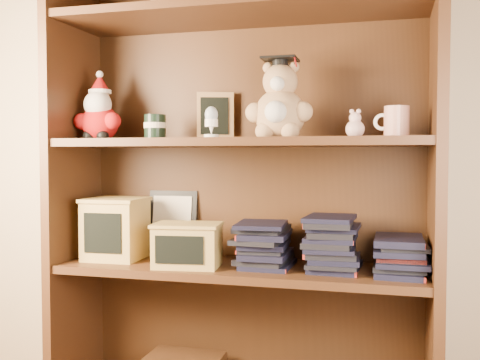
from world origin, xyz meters
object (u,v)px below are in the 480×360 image
object	(u,v)px
teacher_mug	(396,122)
bookcase	(243,192)
grad_teddy_bear	(280,107)
treats_box	(116,228)

from	to	relation	value
teacher_mug	bookcase	bearing A→B (deg)	173.89
teacher_mug	grad_teddy_bear	bearing A→B (deg)	-178.72
treats_box	grad_teddy_bear	bearing A→B (deg)	-0.69
bookcase	treats_box	distance (m)	0.45
grad_teddy_bear	treats_box	bearing A→B (deg)	179.31
grad_teddy_bear	teacher_mug	world-z (taller)	grad_teddy_bear
bookcase	grad_teddy_bear	world-z (taller)	bookcase
bookcase	treats_box	world-z (taller)	bookcase
bookcase	grad_teddy_bear	distance (m)	0.30
grad_teddy_bear	treats_box	distance (m)	0.68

